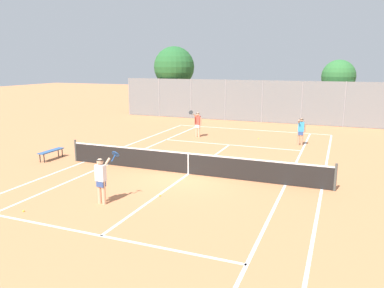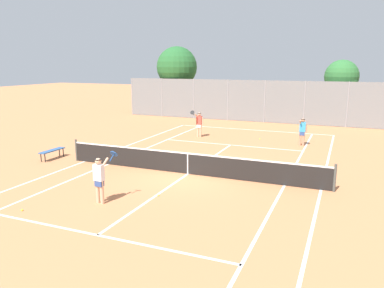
{
  "view_description": "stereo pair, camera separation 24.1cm",
  "coord_description": "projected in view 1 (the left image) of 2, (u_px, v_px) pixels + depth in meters",
  "views": [
    {
      "loc": [
        5.92,
        -14.41,
        4.7
      ],
      "look_at": [
        -0.42,
        1.5,
        1.0
      ],
      "focal_mm": 35.0,
      "sensor_mm": 36.0,
      "label": 1
    },
    {
      "loc": [
        6.14,
        -14.32,
        4.7
      ],
      "look_at": [
        -0.42,
        1.5,
        1.0
      ],
      "focal_mm": 35.0,
      "sensor_mm": 36.0,
      "label": 2
    }
  ],
  "objects": [
    {
      "name": "tree_behind_right",
      "position": [
        339.0,
        78.0,
        29.55
      ],
      "size": [
        2.62,
        2.62,
        5.0
      ],
      "color": "brown",
      "rests_on": "ground"
    },
    {
      "name": "ground_plane",
      "position": [
        188.0,
        174.0,
        16.22
      ],
      "size": [
        120.0,
        120.0,
        0.0
      ],
      "primitive_type": "plane",
      "color": "#CC7A4C"
    },
    {
      "name": "player_far_right",
      "position": [
        301.0,
        130.0,
        21.72
      ],
      "size": [
        0.44,
        0.5,
        1.6
      ],
      "color": "tan",
      "rests_on": "ground"
    },
    {
      "name": "player_far_left",
      "position": [
        198.0,
        123.0,
        24.19
      ],
      "size": [
        0.68,
        0.73,
        1.77
      ],
      "color": "#D8A884",
      "rests_on": "ground"
    },
    {
      "name": "player_near_side",
      "position": [
        101.0,
        178.0,
        12.61
      ],
      "size": [
        0.69,
        0.73,
        1.77
      ],
      "color": "#D8A884",
      "rests_on": "ground"
    },
    {
      "name": "loose_tennis_ball_3",
      "position": [
        258.0,
        139.0,
        23.66
      ],
      "size": [
        0.07,
        0.07,
        0.07
      ],
      "primitive_type": "sphere",
      "color": "#D1DB33",
      "rests_on": "ground"
    },
    {
      "name": "courtside_bench",
      "position": [
        51.0,
        151.0,
        18.6
      ],
      "size": [
        0.36,
        1.5,
        0.47
      ],
      "color": "#33598C",
      "rests_on": "ground"
    },
    {
      "name": "court_line_markings",
      "position": [
        188.0,
        174.0,
        16.22
      ],
      "size": [
        11.1,
        23.9,
        0.01
      ],
      "color": "silver",
      "rests_on": "ground"
    },
    {
      "name": "back_fence",
      "position": [
        262.0,
        101.0,
        30.16
      ],
      "size": [
        24.84,
        0.08,
        3.4
      ],
      "color": "gray",
      "rests_on": "ground"
    },
    {
      "name": "tennis_net",
      "position": [
        188.0,
        163.0,
        16.11
      ],
      "size": [
        12.0,
        0.1,
        1.07
      ],
      "color": "#474C47",
      "rests_on": "ground"
    },
    {
      "name": "tree_behind_left",
      "position": [
        174.0,
        68.0,
        34.27
      ],
      "size": [
        3.71,
        3.71,
        6.23
      ],
      "color": "brown",
      "rests_on": "ground"
    },
    {
      "name": "loose_tennis_ball_1",
      "position": [
        160.0,
        195.0,
        13.5
      ],
      "size": [
        0.07,
        0.07,
        0.07
      ],
      "primitive_type": "sphere",
      "color": "#D1DB33",
      "rests_on": "ground"
    },
    {
      "name": "loose_tennis_ball_2",
      "position": [
        24.0,
        211.0,
        12.08
      ],
      "size": [
        0.07,
        0.07,
        0.07
      ],
      "primitive_type": "sphere",
      "color": "#D1DB33",
      "rests_on": "ground"
    }
  ]
}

